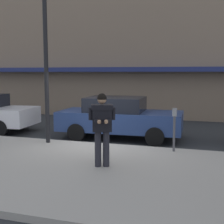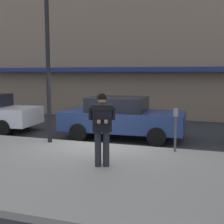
# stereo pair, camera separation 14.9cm
# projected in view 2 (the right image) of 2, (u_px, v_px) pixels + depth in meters

# --- Properties ---
(ground_plane) EXTENTS (80.00, 80.00, 0.00)m
(ground_plane) POSITION_uv_depth(u_px,v_px,m) (102.00, 145.00, 10.49)
(ground_plane) COLOR #2B2D30
(sidewalk) EXTENTS (32.00, 5.30, 0.14)m
(sidewalk) POSITION_uv_depth(u_px,v_px,m) (99.00, 172.00, 7.49)
(sidewalk) COLOR #A8A399
(sidewalk) RESTS_ON ground
(curb_paint_line) EXTENTS (28.00, 0.12, 0.01)m
(curb_paint_line) POSITION_uv_depth(u_px,v_px,m) (131.00, 147.00, 10.22)
(curb_paint_line) COLOR silver
(curb_paint_line) RESTS_ON ground
(parked_sedan_mid) EXTENTS (4.57, 2.06, 1.54)m
(parked_sedan_mid) POSITION_uv_depth(u_px,v_px,m) (121.00, 117.00, 11.50)
(parked_sedan_mid) COLOR navy
(parked_sedan_mid) RESTS_ON ground
(man_texting_on_phone) EXTENTS (0.61, 0.65, 1.81)m
(man_texting_on_phone) POSITION_uv_depth(u_px,v_px,m) (102.00, 122.00, 7.54)
(man_texting_on_phone) COLOR #23232B
(man_texting_on_phone) RESTS_ON sidewalk
(street_lamp_post) EXTENTS (0.36, 0.36, 4.88)m
(street_lamp_post) POSITION_uv_depth(u_px,v_px,m) (48.00, 51.00, 9.99)
(street_lamp_post) COLOR black
(street_lamp_post) RESTS_ON sidewalk
(parking_meter) EXTENTS (0.12, 0.18, 1.27)m
(parking_meter) POSITION_uv_depth(u_px,v_px,m) (176.00, 124.00, 9.01)
(parking_meter) COLOR #4C4C51
(parking_meter) RESTS_ON sidewalk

